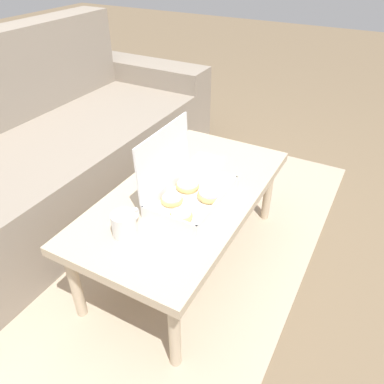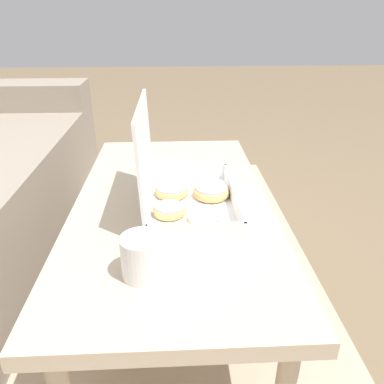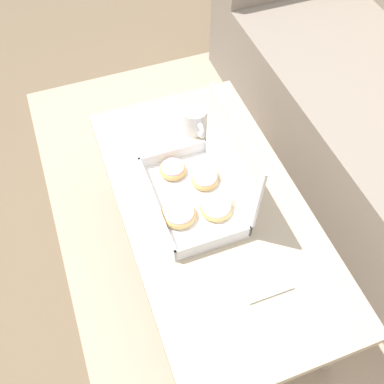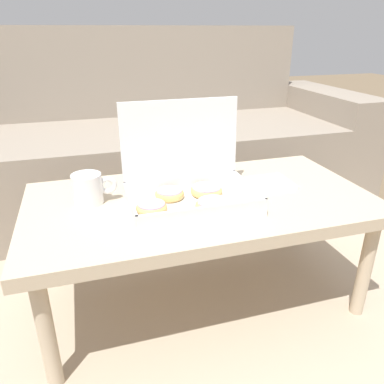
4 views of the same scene
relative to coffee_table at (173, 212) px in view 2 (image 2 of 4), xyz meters
name	(u,v)px [view 2 (image 2 of 4)]	position (x,y,z in m)	size (l,w,h in m)	color
ground_plane	(142,305)	(0.00, 0.11, -0.37)	(12.00, 12.00, 0.00)	#756047
area_rug	(55,307)	(0.00, 0.41, -0.37)	(2.51, 1.92, 0.01)	tan
coffee_table	(173,212)	(0.00, 0.00, 0.00)	(1.11, 0.58, 0.41)	#C6B293
pastry_box	(182,191)	(-0.05, -0.03, 0.10)	(0.38, 0.26, 0.31)	white
coffee_mug	(143,255)	(-0.35, 0.06, 0.09)	(0.14, 0.09, 0.10)	white
napkin_stack	(161,165)	(0.27, 0.04, 0.04)	(0.14, 0.14, 0.01)	white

